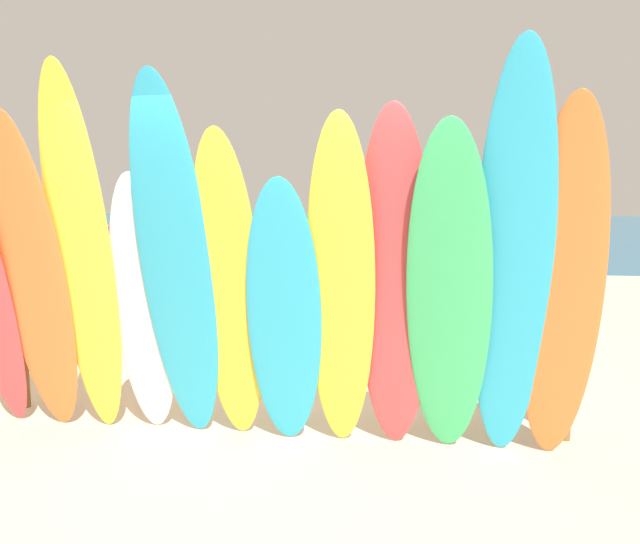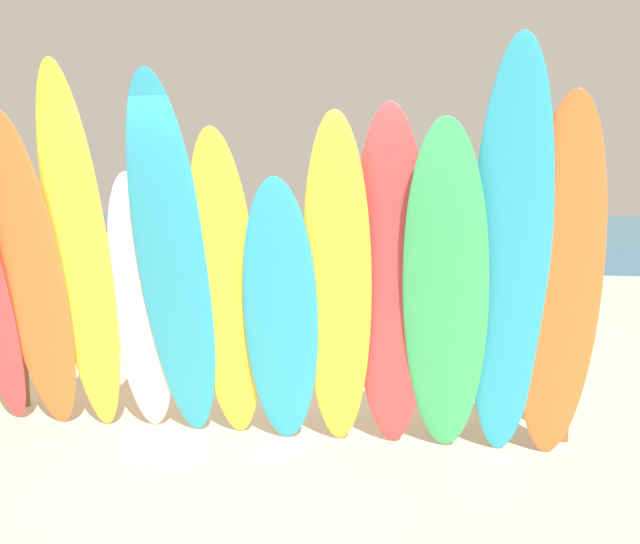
% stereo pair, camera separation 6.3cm
% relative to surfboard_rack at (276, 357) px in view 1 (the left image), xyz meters
% --- Properties ---
extents(ground, '(60.00, 60.00, 0.00)m').
position_rel_surfboard_rack_xyz_m(ground, '(0.00, 14.00, -0.55)').
color(ground, beige).
extents(ocean_water, '(60.00, 40.00, 0.02)m').
position_rel_surfboard_rack_xyz_m(ocean_water, '(0.00, 30.22, -0.54)').
color(ocean_water, teal).
rests_on(ocean_water, ground).
extents(surfboard_rack, '(4.65, 0.07, 0.66)m').
position_rel_surfboard_rack_xyz_m(surfboard_rack, '(0.00, 0.00, 0.00)').
color(surfboard_rack, brown).
rests_on(surfboard_rack, ground).
extents(surfboard_orange_1, '(0.59, 0.63, 2.47)m').
position_rel_surfboard_rack_xyz_m(surfboard_orange_1, '(-1.74, -0.58, 0.68)').
color(surfboard_orange_1, orange).
rests_on(surfboard_orange_1, ground).
extents(surfboard_yellow_2, '(0.49, 0.65, 2.79)m').
position_rel_surfboard_rack_xyz_m(surfboard_yellow_2, '(-1.33, -0.57, 0.85)').
color(surfboard_yellow_2, yellow).
rests_on(surfboard_yellow_2, ground).
extents(surfboard_white_3, '(0.50, 0.53, 2.03)m').
position_rel_surfboard_rack_xyz_m(surfboard_white_3, '(-0.92, -0.44, 0.47)').
color(surfboard_white_3, white).
rests_on(surfboard_white_3, ground).
extents(surfboard_teal_4, '(0.59, 0.76, 2.69)m').
position_rel_surfboard_rack_xyz_m(surfboard_teal_4, '(-0.58, -0.61, 0.79)').
color(surfboard_teal_4, '#289EC6').
rests_on(surfboard_teal_4, ground).
extents(surfboard_yellow_5, '(0.51, 0.67, 2.32)m').
position_rel_surfboard_rack_xyz_m(surfboard_yellow_5, '(-0.21, -0.55, 0.61)').
color(surfboard_yellow_5, yellow).
rests_on(surfboard_yellow_5, ground).
extents(surfboard_teal_6, '(0.57, 0.57, 1.99)m').
position_rel_surfboard_rack_xyz_m(surfboard_teal_6, '(0.19, -0.54, 0.45)').
color(surfboard_teal_6, '#289EC6').
rests_on(surfboard_teal_6, ground).
extents(surfboard_yellow_7, '(0.52, 0.63, 2.41)m').
position_rel_surfboard_rack_xyz_m(surfboard_yellow_7, '(0.59, -0.53, 0.66)').
color(surfboard_yellow_7, yellow).
rests_on(surfboard_yellow_7, ground).
extents(surfboard_red_8, '(0.57, 0.53, 2.47)m').
position_rel_surfboard_rack_xyz_m(surfboard_red_8, '(0.97, -0.46, 0.69)').
color(surfboard_red_8, '#D13D42').
rests_on(surfboard_red_8, ground).
extents(surfboard_green_9, '(0.64, 0.73, 2.35)m').
position_rel_surfboard_rack_xyz_m(surfboard_green_9, '(1.34, -0.55, 0.63)').
color(surfboard_green_9, '#38B266').
rests_on(surfboard_green_9, ground).
extents(surfboard_teal_10, '(0.53, 0.69, 2.83)m').
position_rel_surfboard_rack_xyz_m(surfboard_teal_10, '(1.75, -0.56, 0.86)').
color(surfboard_teal_10, '#289EC6').
rests_on(surfboard_teal_10, ground).
extents(surfboard_orange_11, '(0.54, 0.59, 2.50)m').
position_rel_surfboard_rack_xyz_m(surfboard_orange_11, '(2.08, -0.51, 0.70)').
color(surfboard_orange_11, orange).
rests_on(surfboard_orange_11, ground).
extents(beachgoer_midbeach, '(0.46, 0.50, 1.68)m').
position_rel_surfboard_rack_xyz_m(beachgoer_midbeach, '(1.21, 5.08, 0.42)').
color(beachgoer_midbeach, '#9E704C').
rests_on(beachgoer_midbeach, ground).
extents(beachgoer_near_rack, '(0.45, 0.65, 1.71)m').
position_rel_surfboard_rack_xyz_m(beachgoer_near_rack, '(-2.73, 2.07, 0.44)').
color(beachgoer_near_rack, tan).
rests_on(beachgoer_near_rack, ground).
extents(beachgoer_by_water, '(0.44, 0.63, 1.71)m').
position_rel_surfboard_rack_xyz_m(beachgoer_by_water, '(-2.38, 6.13, 0.43)').
color(beachgoer_by_water, '#9E704C').
rests_on(beachgoer_by_water, ground).
extents(beachgoer_photographing, '(0.60, 0.27, 1.61)m').
position_rel_surfboard_rack_xyz_m(beachgoer_photographing, '(3.10, 5.30, 0.38)').
color(beachgoer_photographing, '#9E704C').
rests_on(beachgoer_photographing, ground).
extents(beachgoer_strolling, '(0.55, 0.36, 1.60)m').
position_rel_surfboard_rack_xyz_m(beachgoer_strolling, '(-2.08, 7.81, 0.37)').
color(beachgoer_strolling, '#9E704C').
rests_on(beachgoer_strolling, ground).
extents(beach_chair_blue, '(0.65, 0.83, 0.80)m').
position_rel_surfboard_rack_xyz_m(beach_chair_blue, '(-4.15, 3.08, -0.13)').
color(beach_chair_blue, '#B7B7BC').
rests_on(beach_chair_blue, ground).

